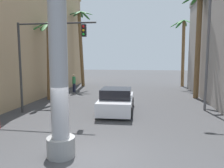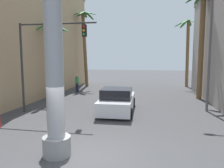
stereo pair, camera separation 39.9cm
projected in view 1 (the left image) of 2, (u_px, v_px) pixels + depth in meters
ground_plane at (121, 101)px, 17.45m from camera, size 88.39×88.39×0.00m
street_lamp at (204, 38)px, 13.97m from camera, size 2.19×0.28×8.00m
traffic_light_mast at (43, 50)px, 13.26m from camera, size 4.96×0.32×5.61m
car_lead at (117, 101)px, 14.08m from camera, size 2.26×4.71×1.56m
palm_tree_mid_right at (198, 36)px, 18.23m from camera, size 3.02×3.13×8.87m
palm_tree_far_left at (81, 41)px, 26.02m from camera, size 3.04×3.17×8.95m
palm_tree_far_right at (183, 45)px, 25.94m from camera, size 3.17×3.09×7.95m
palm_tree_mid_left at (49, 53)px, 17.79m from camera, size 3.13×3.29×6.37m
pedestrian_far_left at (74, 82)px, 21.83m from camera, size 0.44×0.44×1.80m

